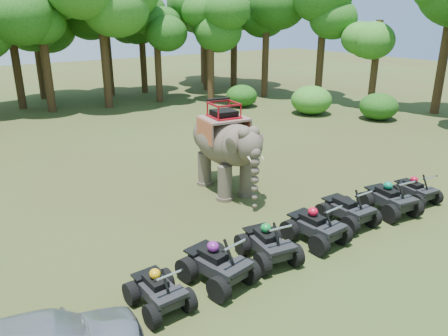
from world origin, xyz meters
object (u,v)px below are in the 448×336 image
(atv_5, at_px, (391,195))
(atv_3, at_px, (316,222))
(atv_2, at_px, (268,239))
(atv_1, at_px, (218,259))
(atv_4, at_px, (348,205))
(elephant, at_px, (225,147))
(atv_6, at_px, (416,187))
(atv_0, at_px, (158,286))

(atv_5, bearing_deg, atv_3, -171.45)
(atv_2, bearing_deg, atv_1, -168.24)
(atv_4, bearing_deg, elephant, 110.64)
(elephant, distance_m, atv_4, 5.18)
(elephant, height_order, atv_6, elephant)
(atv_0, xyz_separation_m, atv_3, (5.39, 0.07, 0.08))
(atv_1, relative_size, atv_2, 1.05)
(elephant, xyz_separation_m, atv_3, (-0.17, -5.04, -1.11))
(atv_0, relative_size, atv_3, 0.89)
(atv_3, distance_m, atv_6, 5.30)
(atv_6, bearing_deg, atv_4, -176.47)
(atv_3, bearing_deg, atv_1, 177.32)
(elephant, relative_size, atv_1, 2.28)
(elephant, relative_size, atv_3, 2.34)
(atv_3, bearing_deg, atv_5, -3.83)
(atv_0, xyz_separation_m, atv_2, (3.52, 0.12, 0.06))
(atv_2, xyz_separation_m, atv_4, (3.64, 0.19, 0.01))
(elephant, bearing_deg, atv_3, -84.00)
(atv_3, bearing_deg, atv_2, 175.45)
(elephant, bearing_deg, atv_5, -47.77)
(atv_4, bearing_deg, atv_2, -174.84)
(atv_0, relative_size, atv_1, 0.86)
(atv_5, bearing_deg, atv_1, -170.88)
(atv_4, relative_size, atv_5, 0.97)
(atv_0, distance_m, atv_5, 9.03)
(atv_4, bearing_deg, atv_0, -175.40)
(atv_0, height_order, atv_5, atv_5)
(elephant, bearing_deg, atv_4, -63.57)
(atv_6, bearing_deg, elephant, 143.14)
(atv_1, distance_m, atv_6, 8.96)
(atv_3, bearing_deg, atv_6, -3.09)
(atv_2, distance_m, atv_4, 3.65)
(atv_1, xyz_separation_m, atv_6, (8.96, 0.01, -0.11))
(elephant, height_order, atv_5, elephant)
(elephant, bearing_deg, atv_2, -104.32)
(atv_0, height_order, atv_3, atv_3)
(atv_2, height_order, atv_5, atv_5)
(atv_0, distance_m, atv_3, 5.39)
(elephant, distance_m, atv_5, 6.26)
(atv_2, bearing_deg, atv_0, -168.57)
(atv_0, xyz_separation_m, atv_1, (1.73, 0.05, 0.09))
(atv_2, distance_m, atv_5, 5.51)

